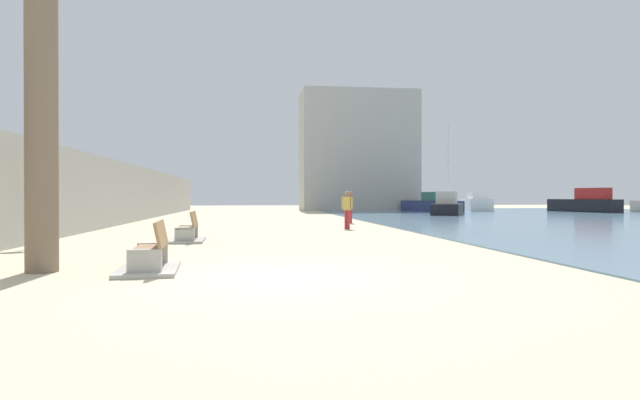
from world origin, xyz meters
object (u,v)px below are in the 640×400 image
(boat_outer, at_px, (432,204))
(pedestrian_sign, at_px, (39,192))
(bench_near, at_px, (150,259))
(boat_far_left, at_px, (585,203))
(bench_far, at_px, (188,234))
(boat_nearest, at_px, (448,206))
(person_walking, at_px, (347,207))
(boat_distant, at_px, (476,203))
(person_standing, at_px, (351,204))

(boat_outer, relative_size, pedestrian_sign, 3.01)
(bench_near, relative_size, boat_far_left, 0.29)
(bench_far, height_order, boat_nearest, boat_nearest)
(person_walking, height_order, pedestrian_sign, pedestrian_sign)
(boat_distant, xyz_separation_m, pedestrian_sign, (-28.36, -34.88, 0.81))
(boat_far_left, bearing_deg, person_standing, -145.98)
(bench_near, relative_size, person_standing, 1.25)
(boat_far_left, bearing_deg, pedestrian_sign, -141.21)
(pedestrian_sign, bearing_deg, person_standing, 47.34)
(person_standing, bearing_deg, boat_nearest, 50.21)
(bench_far, xyz_separation_m, boat_outer, (18.95, 30.91, 0.50))
(boat_nearest, bearing_deg, person_standing, -129.79)
(person_standing, height_order, boat_outer, boat_outer)
(bench_near, height_order, boat_far_left, boat_far_left)
(person_walking, relative_size, boat_far_left, 0.23)
(bench_far, height_order, boat_outer, boat_outer)
(bench_near, relative_size, boat_outer, 0.28)
(boat_far_left, xyz_separation_m, boat_distant, (-7.98, 5.68, -0.08))
(bench_far, height_order, boat_distant, boat_distant)
(bench_near, xyz_separation_m, boat_nearest, (17.36, 29.91, 0.48))
(bench_near, xyz_separation_m, person_walking, (6.20, 12.78, 0.76))
(boat_far_left, height_order, boat_distant, boat_far_left)
(bench_near, relative_size, person_walking, 1.28)
(bench_near, bearing_deg, person_standing, 67.72)
(pedestrian_sign, bearing_deg, boat_far_left, 38.79)
(pedestrian_sign, bearing_deg, person_walking, 35.36)
(bench_near, height_order, bench_far, same)
(boat_outer, bearing_deg, person_walking, -116.77)
(boat_far_left, bearing_deg, bench_far, -139.40)
(bench_near, bearing_deg, pedestrian_sign, 126.71)
(person_walking, relative_size, person_standing, 0.98)
(person_walking, relative_size, boat_nearest, 0.23)
(bench_near, height_order, person_walking, person_walking)
(bench_near, bearing_deg, boat_far_left, 47.07)
(bench_near, distance_m, pedestrian_sign, 6.97)
(boat_outer, distance_m, pedestrian_sign, 39.70)
(person_standing, bearing_deg, person_walking, -102.36)
(bench_near, xyz_separation_m, boat_far_left, (32.26, 34.68, 0.62))
(person_walking, distance_m, pedestrian_sign, 12.63)
(boat_far_left, distance_m, boat_nearest, 15.64)
(boat_far_left, bearing_deg, boat_nearest, -162.25)
(boat_distant, bearing_deg, person_standing, -127.00)
(boat_far_left, relative_size, boat_nearest, 1.01)
(person_standing, xyz_separation_m, boat_outer, (11.55, 20.02, -0.29))
(bench_far, distance_m, pedestrian_sign, 4.47)
(bench_far, bearing_deg, person_walking, 42.79)
(bench_far, bearing_deg, boat_far_left, 40.60)
(boat_far_left, xyz_separation_m, boat_nearest, (-14.90, -4.77, -0.15))
(bench_far, height_order, person_walking, person_walking)
(person_standing, bearing_deg, pedestrian_sign, -132.66)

